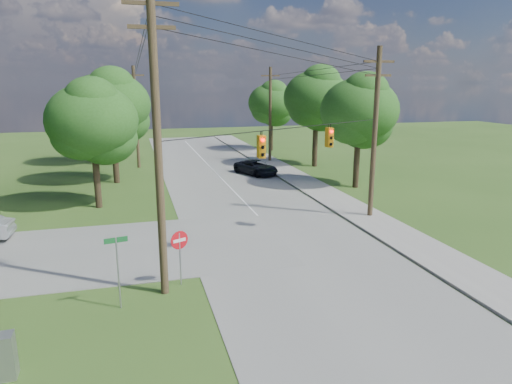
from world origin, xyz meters
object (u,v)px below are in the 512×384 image
object	(u,v)px
pole_ne	(375,131)
pole_north_w	(136,116)
car_main_north	(256,167)
do_not_enter_sign	(180,246)
control_cabinet	(1,357)
pole_sw	(157,141)
pole_north_e	(270,114)

from	to	relation	value
pole_ne	pole_north_w	xyz separation A→B (m)	(-13.90, 22.00, -0.34)
car_main_north	do_not_enter_sign	bearing A→B (deg)	-137.03
pole_ne	do_not_enter_sign	world-z (taller)	pole_ne
pole_ne	control_cabinet	size ratio (longest dim) A/B	7.68
control_cabinet	do_not_enter_sign	size ratio (longest dim) A/B	0.57
car_main_north	do_not_enter_sign	size ratio (longest dim) A/B	1.97
pole_ne	car_main_north	world-z (taller)	pole_ne
car_main_north	control_cabinet	world-z (taller)	control_cabinet
pole_sw	pole_north_w	size ratio (longest dim) A/B	1.20
pole_north_w	control_cabinet	distance (m)	34.59
pole_sw	car_main_north	size ratio (longest dim) A/B	2.55
control_cabinet	car_main_north	bearing A→B (deg)	58.82
pole_north_e	pole_north_w	distance (m)	13.90
pole_north_e	do_not_enter_sign	world-z (taller)	pole_north_e
pole_ne	pole_north_e	size ratio (longest dim) A/B	1.05
pole_north_w	car_main_north	distance (m)	13.24
car_main_north	control_cabinet	xyz separation A→B (m)	(-15.05, -27.28, 0.00)
pole_sw	car_main_north	xyz separation A→B (m)	(10.10, 22.88, -5.54)
pole_sw	pole_north_e	xyz separation A→B (m)	(13.50, 29.60, -1.10)
pole_north_w	car_main_north	bearing A→B (deg)	-32.63
control_cabinet	do_not_enter_sign	xyz separation A→B (m)	(5.67, 5.00, 1.06)
pole_north_w	do_not_enter_sign	distance (m)	29.22
pole_north_e	pole_ne	bearing A→B (deg)	-90.00
pole_ne	pole_north_e	distance (m)	22.00
pole_north_e	car_main_north	size ratio (longest dim) A/B	2.13
control_cabinet	pole_sw	bearing A→B (deg)	39.36
control_cabinet	pole_ne	bearing A→B (deg)	30.75
control_cabinet	pole_north_e	bearing A→B (deg)	59.22
pole_sw	control_cabinet	xyz separation A→B (m)	(-4.95, -4.40, -5.54)
car_main_north	pole_ne	bearing A→B (deg)	-101.65
pole_sw	do_not_enter_sign	distance (m)	4.58
pole_north_e	pole_north_w	size ratio (longest dim) A/B	1.00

